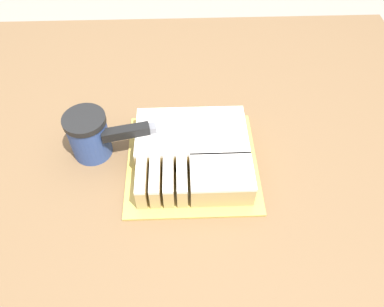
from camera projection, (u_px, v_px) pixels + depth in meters
name	position (u px, v px, depth m)	size (l,w,h in m)	color
ground_plane	(176.00, 294.00, 1.59)	(8.00, 8.00, 0.00)	#9E9384
countertop	(171.00, 243.00, 1.22)	(1.40, 1.10, 0.95)	brown
cake_board	(192.00, 163.00, 0.82)	(0.28, 0.28, 0.01)	gold
cake	(194.00, 152.00, 0.80)	(0.24, 0.23, 0.06)	tan
knife	(138.00, 131.00, 0.79)	(0.27, 0.08, 0.02)	silver
coffee_cup	(89.00, 136.00, 0.80)	(0.09, 0.09, 0.11)	#334C8C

